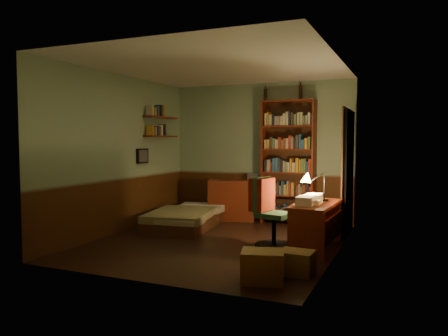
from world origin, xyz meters
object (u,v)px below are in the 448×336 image
at_px(mini_stereo, 255,177).
at_px(bookshelf, 288,162).
at_px(bed, 186,212).
at_px(dresser, 231,200).
at_px(cardboard_box_b, 297,263).
at_px(desk_lamp, 324,181).
at_px(cardboard_box_a, 263,267).
at_px(office_chair, 274,209).
at_px(desk, 315,226).

height_order(mini_stereo, bookshelf, bookshelf).
relative_size(bed, dresser, 2.04).
bearing_deg(cardboard_box_b, desk_lamp, 88.91).
bearing_deg(cardboard_box_b, dresser, 124.75).
height_order(mini_stereo, cardboard_box_a, mini_stereo).
distance_m(bed, office_chair, 2.03).
bearing_deg(desk, bed, 167.08).
xyz_separation_m(dresser, bookshelf, (1.08, 0.08, 0.74)).
bearing_deg(bookshelf, desk_lamp, -55.96).
distance_m(dresser, office_chair, 2.23).
bearing_deg(cardboard_box_b, bookshelf, 106.87).
height_order(office_chair, cardboard_box_b, office_chair).
height_order(dresser, bookshelf, bookshelf).
relative_size(mini_stereo, bookshelf, 0.11).
height_order(mini_stereo, desk_lamp, desk_lamp).
distance_m(dresser, desk_lamp, 2.48).
height_order(bookshelf, cardboard_box_a, bookshelf).
bearing_deg(bed, desk_lamp, -16.78).
relative_size(desk_lamp, cardboard_box_a, 1.29).
bearing_deg(bookshelf, office_chair, -79.57).
height_order(desk_lamp, cardboard_box_b, desk_lamp).
relative_size(bed, cardboard_box_b, 4.66).
relative_size(mini_stereo, cardboard_box_b, 0.64).
xyz_separation_m(bed, bookshelf, (1.56, 1.04, 0.86)).
bearing_deg(cardboard_box_a, cardboard_box_b, 56.90).
height_order(mini_stereo, office_chair, office_chair).
height_order(bookshelf, cardboard_box_b, bookshelf).
bearing_deg(bed, dresser, 55.63).
distance_m(mini_stereo, office_chair, 2.11).
height_order(dresser, office_chair, office_chair).
bearing_deg(mini_stereo, office_chair, -62.41).
bearing_deg(bookshelf, cardboard_box_a, -78.01).
height_order(bookshelf, office_chair, bookshelf).
xyz_separation_m(bookshelf, cardboard_box_a, (0.62, -3.34, -0.96)).
xyz_separation_m(desk_lamp, cardboard_box_b, (-0.03, -1.49, -0.81)).
distance_m(bed, mini_stereo, 1.53).
bearing_deg(office_chair, desk, 22.58).
xyz_separation_m(dresser, desk, (1.94, -1.63, -0.06)).
bearing_deg(cardboard_box_b, mini_stereo, 117.41).
height_order(bed, office_chair, office_chair).
distance_m(mini_stereo, cardboard_box_a, 3.67).
bearing_deg(dresser, cardboard_box_b, -73.86).
bearing_deg(mini_stereo, bed, -129.25).
distance_m(bookshelf, desk, 2.08).
relative_size(mini_stereo, office_chair, 0.22).
relative_size(mini_stereo, desk, 0.20).
distance_m(desk_lamp, cardboard_box_b, 1.70).
height_order(bed, desk_lamp, desk_lamp).
distance_m(office_chair, cardboard_box_a, 1.60).
bearing_deg(office_chair, bed, 168.44).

